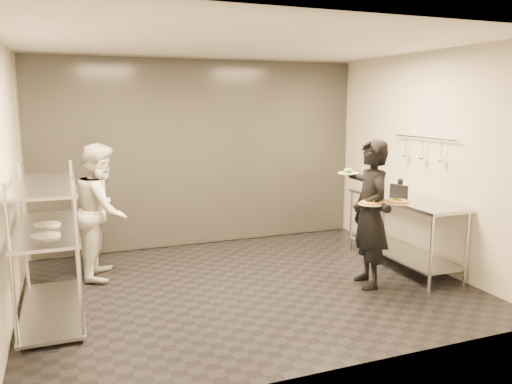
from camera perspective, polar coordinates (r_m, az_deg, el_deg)
name	(u,v)px	position (r m, az deg, el deg)	size (l,w,h in m)	color
room_shell	(218,159)	(6.78, -4.33, 3.82)	(5.00, 4.00, 2.80)	black
pass_rack	(48,242)	(5.45, -22.69, -5.29)	(0.60, 1.60, 1.50)	silver
prep_counter	(404,220)	(6.86, 16.52, -3.07)	(0.60, 1.80, 0.92)	silver
utensil_rail	(423,149)	(6.87, 18.55, 4.63)	(0.07, 1.20, 0.31)	silver
waiter	(370,214)	(5.96, 12.91, -2.48)	(0.63, 0.42, 1.74)	black
chef	(102,211)	(6.45, -17.18, -2.05)	(0.81, 0.63, 1.66)	silver
pizza_plate_near	(371,203)	(5.73, 13.03, -1.24)	(0.28, 0.28, 0.05)	silver
pizza_plate_far	(398,202)	(5.86, 15.90, -1.07)	(0.29, 0.29, 0.05)	silver
salad_plate	(348,171)	(6.07, 10.50, 2.33)	(0.25, 0.25, 0.07)	silver
pos_monitor	(399,192)	(6.69, 16.00, 0.02)	(0.05, 0.26, 0.19)	black
bottle_green	(364,179)	(7.35, 12.23, 1.47)	(0.08, 0.08, 0.29)	#909C8F
bottle_clear	(378,182)	(7.49, 13.73, 1.16)	(0.05, 0.05, 0.18)	#909C8F
bottle_dark	(400,188)	(6.81, 16.13, 0.42)	(0.07, 0.07, 0.24)	black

